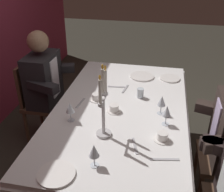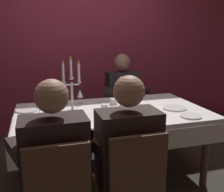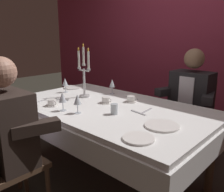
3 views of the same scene
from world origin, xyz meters
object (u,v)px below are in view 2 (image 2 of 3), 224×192
at_px(wine_glass_1, 105,112).
at_px(coffee_cup_1, 105,107).
at_px(dinner_plate_2, 175,108).
at_px(coffee_cup_0, 83,123).
at_px(dining_table, 112,122).
at_px(coffee_cup_2, 114,102).
at_px(dinner_plate_0, 27,110).
at_px(dinner_plate_1, 191,116).
at_px(water_tumbler_0, 137,109).
at_px(seated_diner_0, 55,158).
at_px(wine_glass_3, 39,104).
at_px(wine_glass_0, 80,94).
at_px(seated_diner_2, 122,91).
at_px(wine_glass_2, 120,109).
at_px(seated_diner_1, 128,148).
at_px(candelabra, 72,91).

relative_size(wine_glass_1, coffee_cup_1, 1.24).
relative_size(dinner_plate_2, coffee_cup_0, 1.89).
relative_size(dining_table, coffee_cup_2, 14.70).
bearing_deg(dinner_plate_0, dinner_plate_1, -23.65).
distance_m(dinner_plate_2, water_tumbler_0, 0.44).
distance_m(water_tumbler_0, seated_diner_0, 1.13).
relative_size(dinner_plate_1, wine_glass_3, 1.25).
xyz_separation_m(dinner_plate_1, wine_glass_0, (-0.92, 0.75, 0.11)).
height_order(dinner_plate_2, seated_diner_2, seated_diner_2).
distance_m(dinner_plate_0, wine_glass_0, 0.58).
bearing_deg(wine_glass_1, dining_table, 65.36).
distance_m(dining_table, wine_glass_0, 0.50).
xyz_separation_m(dining_table, wine_glass_3, (-0.71, 0.04, 0.23)).
bearing_deg(coffee_cup_2, dinner_plate_1, -48.30).
bearing_deg(wine_glass_0, wine_glass_2, -70.57).
bearing_deg(water_tumbler_0, seated_diner_0, -139.04).
bearing_deg(coffee_cup_0, dining_table, 44.53).
bearing_deg(dining_table, seated_diner_1, -99.59).
xyz_separation_m(candelabra, wine_glass_2, (0.37, -0.39, -0.11)).
relative_size(wine_glass_3, seated_diner_0, 0.13).
bearing_deg(seated_diner_1, dinner_plate_1, 30.97).
height_order(wine_glass_3, coffee_cup_2, wine_glass_3).
height_order(wine_glass_0, coffee_cup_0, wine_glass_0).
bearing_deg(wine_glass_3, dinner_plate_1, -18.10).
relative_size(candelabra, coffee_cup_0, 4.17).
bearing_deg(dining_table, coffee_cup_2, 69.85).
bearing_deg(dining_table, dinner_plate_1, -31.91).
height_order(dinner_plate_1, wine_glass_0, wine_glass_0).
height_order(dinner_plate_1, water_tumbler_0, water_tumbler_0).
bearing_deg(dining_table, wine_glass_0, 127.98).
xyz_separation_m(dinner_plate_1, wine_glass_3, (-1.36, 0.45, 0.11)).
relative_size(dining_table, wine_glass_2, 11.83).
relative_size(water_tumbler_0, coffee_cup_2, 0.66).
relative_size(wine_glass_1, coffee_cup_2, 1.24).
distance_m(dining_table, seated_diner_1, 0.91).
distance_m(dinner_plate_0, water_tumbler_0, 1.11).
bearing_deg(candelabra, coffee_cup_0, -86.47).
bearing_deg(seated_diner_2, wine_glass_1, -114.50).
distance_m(candelabra, seated_diner_2, 1.18).
relative_size(dinner_plate_1, wine_glass_2, 1.25).
bearing_deg(wine_glass_3, seated_diner_1, -58.75).
bearing_deg(seated_diner_1, dinner_plate_2, 44.00).
bearing_deg(dinner_plate_1, wine_glass_2, 174.30).
bearing_deg(seated_diner_0, seated_diner_1, 0.00).
distance_m(coffee_cup_0, coffee_cup_2, 0.75).
relative_size(dinner_plate_0, dinner_plate_1, 1.12).
bearing_deg(water_tumbler_0, dinner_plate_2, 3.67).
bearing_deg(wine_glass_2, coffee_cup_0, -175.54).
xyz_separation_m(wine_glass_1, wine_glass_3, (-0.54, 0.42, 0.00)).
bearing_deg(wine_glass_3, coffee_cup_0, -49.82).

